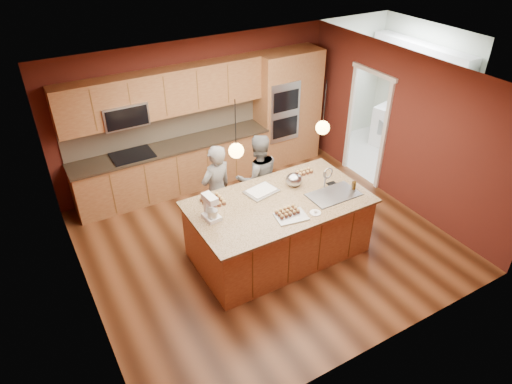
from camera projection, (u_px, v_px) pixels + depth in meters
floor at (264, 240)px, 7.50m from camera, size 5.50×5.50×0.00m
ceiling at (266, 81)px, 6.03m from camera, size 5.50×5.50×0.00m
wall_back at (197, 111)px, 8.57m from camera, size 5.50×0.00×5.50m
wall_front at (384, 269)px, 4.95m from camera, size 5.50×0.00×5.50m
wall_left at (74, 226)px, 5.61m from camera, size 0.00×5.00×5.00m
wall_right at (401, 129)px, 7.92m from camera, size 0.00×5.00×5.00m
cabinet_run at (170, 142)px, 8.30m from camera, size 3.74×0.64×2.30m
oven_column at (287, 108)px, 9.24m from camera, size 1.30×0.62×2.30m
doorway_trim at (366, 128)px, 8.65m from camera, size 0.08×1.11×2.20m
laundry_room at (420, 63)px, 9.13m from camera, size 2.60×2.70×2.70m
pendant_left at (236, 150)px, 5.87m from camera, size 0.20×0.20×0.80m
pendant_right at (323, 127)px, 6.45m from camera, size 0.20×0.20×0.80m
island at (279, 227)px, 6.98m from camera, size 2.66×1.49×1.36m
person_left at (217, 190)px, 7.31m from camera, size 0.66×0.51×1.59m
person_right at (258, 178)px, 7.63m from camera, size 0.85×0.72×1.57m
stand_mixer at (211, 209)px, 6.27m from camera, size 0.22×0.29×0.37m
sheet_cake at (261, 191)px, 6.90m from camera, size 0.53×0.43×0.05m
cooling_rack at (291, 217)px, 6.37m from camera, size 0.48×0.38×0.02m
mixing_bowl at (294, 180)px, 7.03m from camera, size 0.25×0.25×0.22m
plate at (315, 213)px, 6.46m from camera, size 0.16×0.16×0.01m
tumbler at (354, 186)px, 6.95m from camera, size 0.07×0.07×0.13m
phone at (331, 183)px, 7.12m from camera, size 0.15×0.09×0.01m
cupcakes_left at (213, 201)px, 6.66m from camera, size 0.32×0.32×0.07m
cupcakes_rack at (288, 211)px, 6.42m from camera, size 0.34×0.21×0.06m
cupcakes_right at (304, 172)px, 7.37m from camera, size 0.30×0.15×0.07m
washer at (413, 133)px, 9.65m from camera, size 0.72×0.74×1.07m
dryer at (388, 126)px, 10.16m from camera, size 0.67×0.69×0.89m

